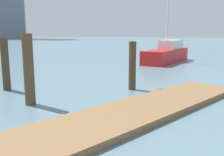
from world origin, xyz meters
The scene contains 5 objects.
floating_dock centered at (1.65, 9.92, 0.09)m, with size 10.30×2.00×0.18m, color olive.
dock_piling_0 centered at (0.12, 13.06, 1.17)m, with size 0.34×0.34×2.34m, color brown.
dock_piling_1 centered at (0.42, 15.77, 1.08)m, with size 0.31×0.31×2.16m, color #473826.
dock_piling_3 centered at (4.25, 12.18, 1.01)m, with size 0.31×0.31×2.02m, color #473826.
moored_boat_2 centered at (14.39, 17.09, 0.71)m, with size 7.09×3.36×6.22m.
Camera 1 is at (-3.52, 5.46, 2.32)m, focal length 39.68 mm.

